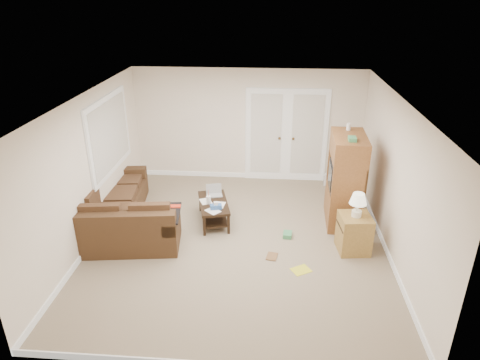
# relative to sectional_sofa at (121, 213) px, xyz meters

# --- Properties ---
(floor) EXTENTS (5.50, 5.50, 0.00)m
(floor) POSITION_rel_sectional_sofa_xyz_m (2.14, -0.28, -0.31)
(floor) COLOR gray
(floor) RESTS_ON ground
(ceiling) EXTENTS (5.00, 5.50, 0.02)m
(ceiling) POSITION_rel_sectional_sofa_xyz_m (2.14, -0.28, 2.19)
(ceiling) COLOR white
(ceiling) RESTS_ON wall_back
(wall_left) EXTENTS (0.02, 5.50, 2.50)m
(wall_left) POSITION_rel_sectional_sofa_xyz_m (-0.36, -0.28, 0.94)
(wall_left) COLOR white
(wall_left) RESTS_ON floor
(wall_right) EXTENTS (0.02, 5.50, 2.50)m
(wall_right) POSITION_rel_sectional_sofa_xyz_m (4.64, -0.28, 0.94)
(wall_right) COLOR white
(wall_right) RESTS_ON floor
(wall_back) EXTENTS (5.00, 0.02, 2.50)m
(wall_back) POSITION_rel_sectional_sofa_xyz_m (2.14, 2.47, 0.94)
(wall_back) COLOR white
(wall_back) RESTS_ON floor
(wall_front) EXTENTS (5.00, 0.02, 2.50)m
(wall_front) POSITION_rel_sectional_sofa_xyz_m (2.14, -3.03, 0.94)
(wall_front) COLOR white
(wall_front) RESTS_ON floor
(baseboards) EXTENTS (5.00, 5.50, 0.10)m
(baseboards) POSITION_rel_sectional_sofa_xyz_m (2.14, -0.28, -0.26)
(baseboards) COLOR white
(baseboards) RESTS_ON floor
(french_doors) EXTENTS (1.80, 0.05, 2.13)m
(french_doors) POSITION_rel_sectional_sofa_xyz_m (2.99, 2.44, 0.72)
(french_doors) COLOR white
(french_doors) RESTS_ON floor
(window_left) EXTENTS (0.05, 1.92, 1.42)m
(window_left) POSITION_rel_sectional_sofa_xyz_m (-0.32, 0.72, 1.24)
(window_left) COLOR white
(window_left) RESTS_ON wall_left
(sectional_sofa) EXTENTS (2.02, 2.65, 0.79)m
(sectional_sofa) POSITION_rel_sectional_sofa_xyz_m (0.00, 0.00, 0.00)
(sectional_sofa) COLOR #48301B
(sectional_sofa) RESTS_ON floor
(coffee_table) EXTENTS (0.73, 1.10, 0.69)m
(coffee_table) POSITION_rel_sectional_sofa_xyz_m (1.63, 0.38, -0.09)
(coffee_table) COLOR black
(coffee_table) RESTS_ON floor
(tv_armoire) EXTENTS (0.62, 1.08, 1.82)m
(tv_armoire) POSITION_rel_sectional_sofa_xyz_m (4.03, 0.58, 0.54)
(tv_armoire) COLOR brown
(tv_armoire) RESTS_ON floor
(side_cabinet) EXTENTS (0.55, 0.55, 1.06)m
(side_cabinet) POSITION_rel_sectional_sofa_xyz_m (4.08, -0.40, 0.07)
(side_cabinet) COLOR #A37D3B
(side_cabinet) RESTS_ON floor
(space_heater) EXTENTS (0.12, 0.11, 0.27)m
(space_heater) POSITION_rel_sectional_sofa_xyz_m (3.92, 2.17, -0.18)
(space_heater) COLOR white
(space_heater) RESTS_ON floor
(floor_magazine) EXTENTS (0.36, 0.34, 0.01)m
(floor_magazine) POSITION_rel_sectional_sofa_xyz_m (3.19, -1.04, -0.31)
(floor_magazine) COLOR yellow
(floor_magazine) RESTS_ON floor
(floor_greenbox) EXTENTS (0.17, 0.21, 0.08)m
(floor_greenbox) POSITION_rel_sectional_sofa_xyz_m (3.01, -0.06, -0.27)
(floor_greenbox) COLOR #418F58
(floor_greenbox) RESTS_ON floor
(floor_book) EXTENTS (0.21, 0.26, 0.02)m
(floor_book) POSITION_rel_sectional_sofa_xyz_m (2.65, -0.70, -0.30)
(floor_book) COLOR brown
(floor_book) RESTS_ON floor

